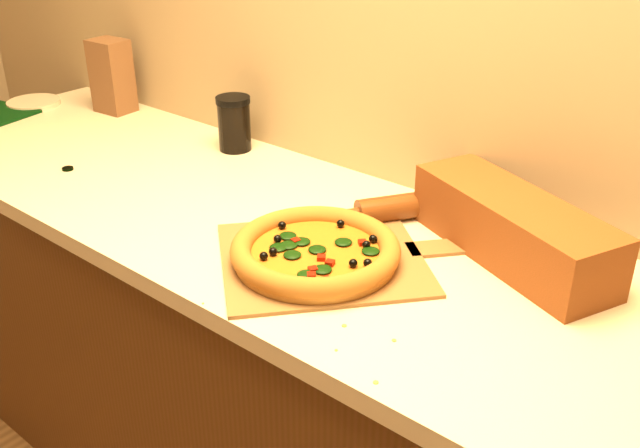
{
  "coord_description": "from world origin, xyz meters",
  "views": [
    {
      "loc": [
        0.76,
        0.42,
        1.6
      ],
      "look_at": [
        -0.05,
        1.38,
        0.96
      ],
      "focal_mm": 40.0,
      "sensor_mm": 36.0,
      "label": 1
    }
  ],
  "objects_px": {
    "pizza": "(315,251)",
    "dark_jar": "(234,123)",
    "side_plate": "(34,103)",
    "wine_glass": "(109,66)",
    "rolling_pin": "(419,204)",
    "pizza_peel": "(330,258)"
  },
  "relations": [
    {
      "from": "dark_jar",
      "to": "side_plate",
      "type": "bearing_deg",
      "value": -169.77
    },
    {
      "from": "pizza",
      "to": "dark_jar",
      "type": "distance_m",
      "value": 0.66
    },
    {
      "from": "rolling_pin",
      "to": "pizza",
      "type": "bearing_deg",
      "value": -96.91
    },
    {
      "from": "rolling_pin",
      "to": "side_plate",
      "type": "xyz_separation_m",
      "value": [
        -1.39,
        -0.11,
        -0.02
      ]
    },
    {
      "from": "dark_jar",
      "to": "wine_glass",
      "type": "bearing_deg",
      "value": -179.14
    },
    {
      "from": "pizza",
      "to": "rolling_pin",
      "type": "distance_m",
      "value": 0.31
    },
    {
      "from": "pizza",
      "to": "side_plate",
      "type": "relative_size",
      "value": 2.0
    },
    {
      "from": "dark_jar",
      "to": "rolling_pin",
      "type": "bearing_deg",
      "value": -2.54
    },
    {
      "from": "dark_jar",
      "to": "side_plate",
      "type": "xyz_separation_m",
      "value": [
        -0.78,
        -0.14,
        -0.07
      ]
    },
    {
      "from": "rolling_pin",
      "to": "side_plate",
      "type": "bearing_deg",
      "value": -175.29
    },
    {
      "from": "pizza",
      "to": "side_plate",
      "type": "xyz_separation_m",
      "value": [
        -1.35,
        0.19,
        -0.02
      ]
    },
    {
      "from": "pizza",
      "to": "dark_jar",
      "type": "xyz_separation_m",
      "value": [
        -0.57,
        0.33,
        0.04
      ]
    },
    {
      "from": "rolling_pin",
      "to": "wine_glass",
      "type": "distance_m",
      "value": 1.15
    },
    {
      "from": "pizza_peel",
      "to": "dark_jar",
      "type": "bearing_deg",
      "value": -167.55
    },
    {
      "from": "dark_jar",
      "to": "side_plate",
      "type": "relative_size",
      "value": 0.89
    },
    {
      "from": "wine_glass",
      "to": "dark_jar",
      "type": "height_order",
      "value": "wine_glass"
    },
    {
      "from": "wine_glass",
      "to": "dark_jar",
      "type": "relative_size",
      "value": 1.35
    },
    {
      "from": "pizza",
      "to": "wine_glass",
      "type": "distance_m",
      "value": 1.16
    },
    {
      "from": "wine_glass",
      "to": "side_plate",
      "type": "xyz_separation_m",
      "value": [
        -0.24,
        -0.13,
        -0.13
      ]
    },
    {
      "from": "pizza",
      "to": "dark_jar",
      "type": "bearing_deg",
      "value": 149.56
    },
    {
      "from": "rolling_pin",
      "to": "side_plate",
      "type": "height_order",
      "value": "rolling_pin"
    },
    {
      "from": "side_plate",
      "to": "wine_glass",
      "type": "bearing_deg",
      "value": 28.54
    }
  ]
}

